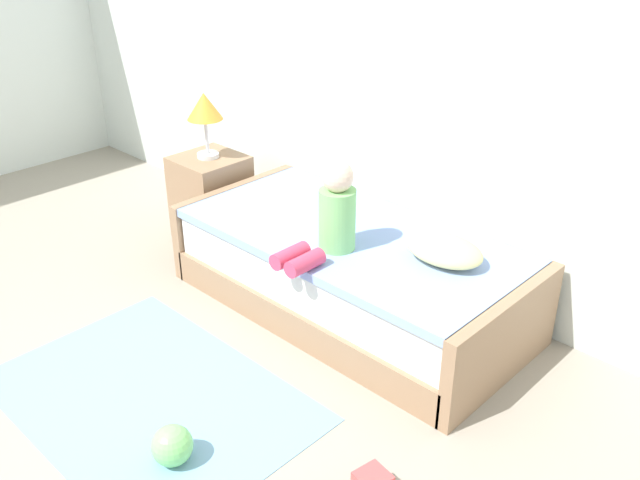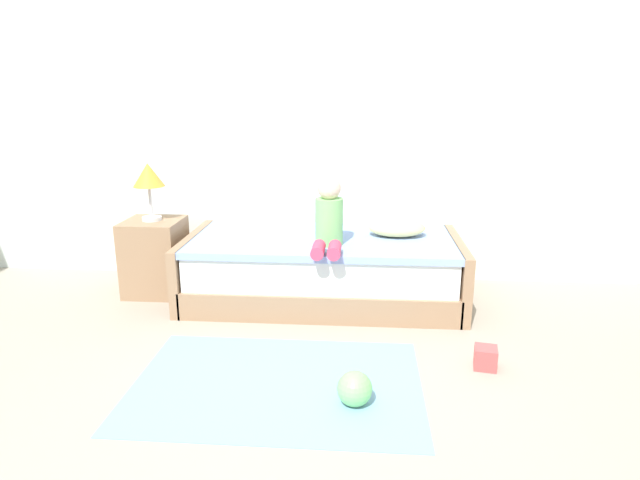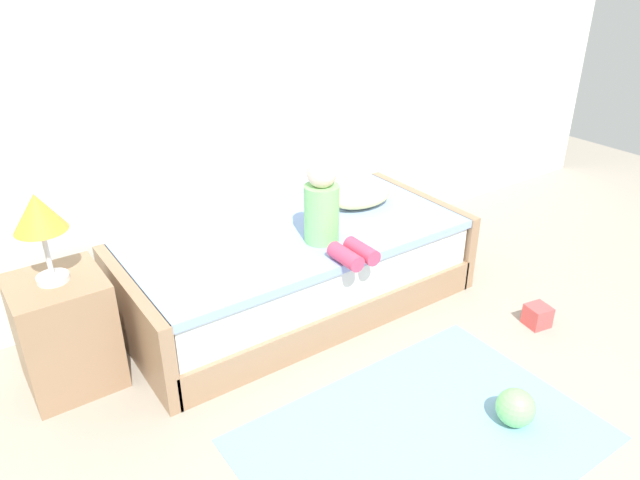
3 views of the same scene
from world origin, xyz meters
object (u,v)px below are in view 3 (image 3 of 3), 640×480
Objects in this scene: table_lamp at (39,217)px; toy_ball at (516,408)px; bed at (297,269)px; pillow at (360,195)px; nightstand at (66,332)px; child_figure at (327,211)px; toy_block at (537,316)px.

table_lamp is 2.43× the size of toy_ball.
pillow is (0.57, 0.10, 0.32)m from bed.
toy_ball is (1.62, -1.52, -0.21)m from nightstand.
table_lamp is 2.38m from toy_ball.
nightstand is 2.23m from toy_ball.
nightstand is at bearing 137.00° from toy_ball.
toy_block is at bearing -38.99° from child_figure.
pillow is at bearing 10.03° from bed.
nightstand is 1.49m from child_figure.
pillow is (1.92, 0.05, 0.26)m from nightstand.
nightstand is at bearing 155.93° from toy_block.
toy_block is at bearing -67.14° from pillow.
toy_block is (0.47, -1.12, -0.50)m from pillow.
child_figure reaches higher than nightstand.
nightstand is 0.64m from table_lamp.
nightstand is 1.93m from pillow.
nightstand reaches higher than toy_block.
toy_ball is at bearing -43.00° from nightstand.
bed is 4.69× the size of table_lamp.
table_lamp is at bearing -178.42° from pillow.
toy_block is at bearing -24.07° from nightstand.
table_lamp reaches higher than child_figure.
nightstand is 3.23× the size of toy_ball.
nightstand reaches higher than toy_ball.
toy_block is (1.04, -1.02, -0.18)m from bed.
table_lamp is 3.48× the size of toy_block.
nightstand is at bearing -90.00° from table_lamp.
table_lamp reaches higher than toy_block.
child_figure is at bearing -11.06° from table_lamp.
pillow is 1.31m from toy_block.
table_lamp is at bearing 90.00° from nightstand.
bed is 1.52m from table_lamp.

